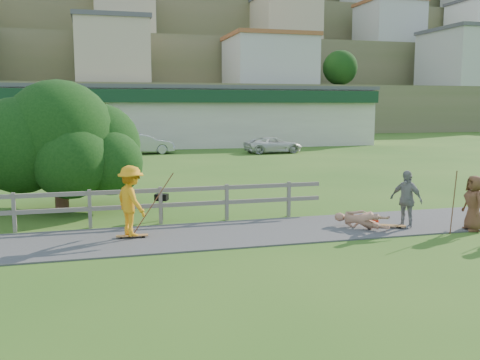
{
  "coord_description": "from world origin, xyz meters",
  "views": [
    {
      "loc": [
        -3.84,
        -12.17,
        3.45
      ],
      "look_at": [
        0.06,
        2.0,
        1.4
      ],
      "focal_mm": 40.0,
      "sensor_mm": 36.0,
      "label": 1
    }
  ],
  "objects_px": {
    "car_white": "(273,145)",
    "bbq": "(162,207)",
    "tree": "(60,157)",
    "spectator_b": "(406,200)",
    "spectator_c": "(473,203)",
    "skater_rider": "(131,205)",
    "car_silver": "(143,144)",
    "skater_fallen": "(362,220)"
  },
  "relations": [
    {
      "from": "spectator_c",
      "to": "car_white",
      "type": "relative_size",
      "value": 0.36
    },
    {
      "from": "car_silver",
      "to": "car_white",
      "type": "distance_m",
      "value": 9.49
    },
    {
      "from": "tree",
      "to": "bbq",
      "type": "relative_size",
      "value": 7.22
    },
    {
      "from": "skater_rider",
      "to": "bbq",
      "type": "height_order",
      "value": "skater_rider"
    },
    {
      "from": "spectator_b",
      "to": "spectator_c",
      "type": "distance_m",
      "value": 1.82
    },
    {
      "from": "car_silver",
      "to": "spectator_c",
      "type": "bearing_deg",
      "value": -169.08
    },
    {
      "from": "car_silver",
      "to": "tree",
      "type": "height_order",
      "value": "tree"
    },
    {
      "from": "car_silver",
      "to": "tree",
      "type": "xyz_separation_m",
      "value": [
        -4.52,
        -20.51,
        1.05
      ]
    },
    {
      "from": "spectator_c",
      "to": "bbq",
      "type": "xyz_separation_m",
      "value": [
        -8.17,
        3.63,
        -0.37
      ]
    },
    {
      "from": "skater_rider",
      "to": "car_white",
      "type": "height_order",
      "value": "skater_rider"
    },
    {
      "from": "spectator_c",
      "to": "bbq",
      "type": "bearing_deg",
      "value": -106.07
    },
    {
      "from": "skater_fallen",
      "to": "tree",
      "type": "xyz_separation_m",
      "value": [
        -8.24,
        5.19,
        1.49
      ]
    },
    {
      "from": "bbq",
      "to": "car_silver",
      "type": "bearing_deg",
      "value": 110.72
    },
    {
      "from": "skater_rider",
      "to": "car_silver",
      "type": "bearing_deg",
      "value": -29.05
    },
    {
      "from": "car_white",
      "to": "bbq",
      "type": "height_order",
      "value": "car_white"
    },
    {
      "from": "tree",
      "to": "skater_fallen",
      "type": "bearing_deg",
      "value": -32.19
    },
    {
      "from": "car_white",
      "to": "tree",
      "type": "xyz_separation_m",
      "value": [
        -13.85,
        -18.78,
        1.18
      ]
    },
    {
      "from": "car_white",
      "to": "tree",
      "type": "relative_size",
      "value": 0.73
    },
    {
      "from": "spectator_b",
      "to": "car_silver",
      "type": "xyz_separation_m",
      "value": [
        -4.98,
        25.91,
        -0.11
      ]
    },
    {
      "from": "bbq",
      "to": "spectator_b",
      "type": "bearing_deg",
      "value": 0.17
    },
    {
      "from": "car_silver",
      "to": "car_white",
      "type": "bearing_deg",
      "value": -103.65
    },
    {
      "from": "skater_rider",
      "to": "spectator_c",
      "type": "bearing_deg",
      "value": -122.75
    },
    {
      "from": "skater_rider",
      "to": "spectator_b",
      "type": "bearing_deg",
      "value": -119.64
    },
    {
      "from": "bbq",
      "to": "skater_fallen",
      "type": "bearing_deg",
      "value": -2.97
    },
    {
      "from": "spectator_b",
      "to": "skater_rider",
      "type": "bearing_deg",
      "value": -123.25
    },
    {
      "from": "bbq",
      "to": "spectator_c",
      "type": "bearing_deg",
      "value": 0.52
    },
    {
      "from": "spectator_b",
      "to": "car_white",
      "type": "bearing_deg",
      "value": 142.94
    },
    {
      "from": "spectator_b",
      "to": "car_silver",
      "type": "height_order",
      "value": "spectator_b"
    },
    {
      "from": "skater_rider",
      "to": "car_white",
      "type": "relative_size",
      "value": 0.43
    },
    {
      "from": "car_white",
      "to": "bbq",
      "type": "bearing_deg",
      "value": 148.46
    },
    {
      "from": "skater_fallen",
      "to": "car_silver",
      "type": "xyz_separation_m",
      "value": [
        -3.72,
        25.7,
        0.44
      ]
    },
    {
      "from": "skater_fallen",
      "to": "car_white",
      "type": "relative_size",
      "value": 0.36
    },
    {
      "from": "spectator_c",
      "to": "bbq",
      "type": "relative_size",
      "value": 1.91
    },
    {
      "from": "skater_rider",
      "to": "car_white",
      "type": "xyz_separation_m",
      "value": [
        11.89,
        23.33,
        -0.32
      ]
    },
    {
      "from": "car_white",
      "to": "spectator_c",
      "type": "bearing_deg",
      "value": 169.36
    },
    {
      "from": "spectator_c",
      "to": "car_silver",
      "type": "distance_m",
      "value": 27.43
    },
    {
      "from": "skater_rider",
      "to": "skater_fallen",
      "type": "xyz_separation_m",
      "value": [
        6.28,
        -0.63,
        -0.63
      ]
    },
    {
      "from": "spectator_b",
      "to": "car_white",
      "type": "height_order",
      "value": "spectator_b"
    },
    {
      "from": "skater_rider",
      "to": "skater_fallen",
      "type": "distance_m",
      "value": 6.34
    },
    {
      "from": "skater_rider",
      "to": "skater_fallen",
      "type": "height_order",
      "value": "skater_rider"
    },
    {
      "from": "spectator_c",
      "to": "bbq",
      "type": "distance_m",
      "value": 8.95
    },
    {
      "from": "spectator_b",
      "to": "spectator_c",
      "type": "xyz_separation_m",
      "value": [
        1.68,
        -0.7,
        -0.06
      ]
    }
  ]
}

